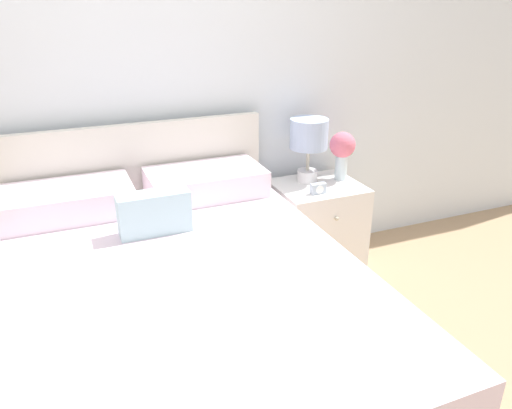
# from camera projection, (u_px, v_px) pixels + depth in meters

# --- Properties ---
(ground_plane) EXTENTS (12.00, 12.00, 0.00)m
(ground_plane) POSITION_uv_depth(u_px,v_px,m) (143.00, 282.00, 3.04)
(ground_plane) COLOR tan
(wall_back) EXTENTS (8.00, 0.06, 2.60)m
(wall_back) POSITION_uv_depth(u_px,v_px,m) (118.00, 61.00, 2.59)
(wall_back) COLOR white
(wall_back) RESTS_ON ground_plane
(bed) EXTENTS (1.49, 1.95, 0.99)m
(bed) POSITION_uv_depth(u_px,v_px,m) (176.00, 322.00, 2.14)
(bed) COLOR tan
(bed) RESTS_ON ground_plane
(nightstand) EXTENTS (0.51, 0.46, 0.57)m
(nightstand) POSITION_uv_depth(u_px,v_px,m) (316.00, 228.00, 3.10)
(nightstand) COLOR white
(nightstand) RESTS_ON ground_plane
(table_lamp) EXTENTS (0.23, 0.23, 0.39)m
(table_lamp) POSITION_uv_depth(u_px,v_px,m) (309.00, 138.00, 2.94)
(table_lamp) COLOR white
(table_lamp) RESTS_ON nightstand
(flower_vase) EXTENTS (0.16, 0.16, 0.30)m
(flower_vase) POSITION_uv_depth(u_px,v_px,m) (343.00, 149.00, 3.00)
(flower_vase) COLOR silver
(flower_vase) RESTS_ON nightstand
(alarm_clock) EXTENTS (0.09, 0.04, 0.06)m
(alarm_clock) POSITION_uv_depth(u_px,v_px,m) (318.00, 188.00, 2.85)
(alarm_clock) COLOR silver
(alarm_clock) RESTS_ON nightstand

